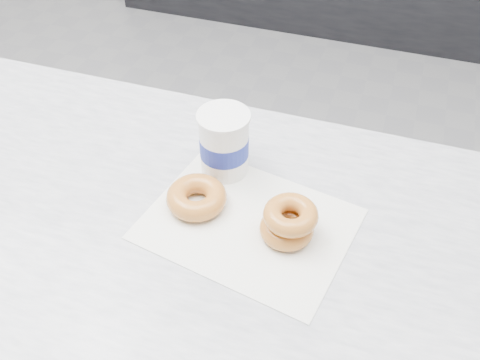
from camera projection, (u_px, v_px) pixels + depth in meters
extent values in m
plane|color=gray|center=(198.00, 257.00, 1.99)|extent=(5.00, 5.00, 0.00)
cube|color=#333335|center=(95.00, 334.00, 1.28)|extent=(3.00, 0.70, 0.86)
cube|color=silver|center=(49.00, 206.00, 0.97)|extent=(3.06, 0.76, 0.04)
cube|color=white|center=(248.00, 224.00, 0.91)|extent=(0.38, 0.32, 0.00)
torus|color=gold|center=(197.00, 197.00, 0.93)|extent=(0.13, 0.13, 0.04)
torus|color=gold|center=(287.00, 228.00, 0.88)|extent=(0.09, 0.09, 0.03)
torus|color=gold|center=(291.00, 215.00, 0.86)|extent=(0.13, 0.13, 0.03)
cylinder|color=white|center=(224.00, 143.00, 0.97)|extent=(0.10, 0.10, 0.13)
cylinder|color=white|center=(223.00, 116.00, 0.93)|extent=(0.10, 0.10, 0.01)
cylinder|color=navy|center=(224.00, 146.00, 0.97)|extent=(0.10, 0.10, 0.04)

